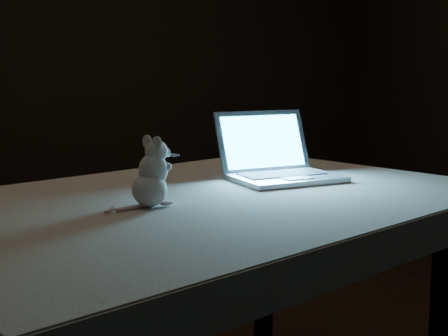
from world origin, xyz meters
name	(u,v)px	position (x,y,z in m)	size (l,w,h in m)	color
back_wall	(74,45)	(0.00, 2.50, 1.30)	(4.50, 0.04, 2.60)	black
tablecloth	(204,211)	(-0.20, -0.54, 0.75)	(1.58, 1.05, 0.09)	beige
laptop	(287,146)	(0.11, -0.44, 0.91)	(0.32, 0.28, 0.22)	#B5B5BA
plush_mouse	(149,172)	(-0.38, -0.64, 0.89)	(0.13, 0.13, 0.17)	white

